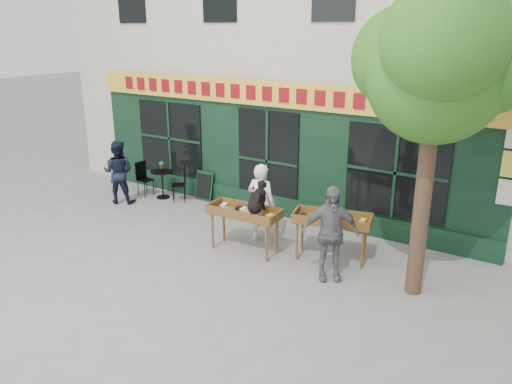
% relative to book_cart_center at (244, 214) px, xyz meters
% --- Properties ---
extents(ground, '(80.00, 80.00, 0.00)m').
position_rel_book_cart_center_xyz_m(ground, '(-0.82, -0.07, -0.82)').
color(ground, slate).
rests_on(ground, ground).
extents(building, '(14.00, 7.26, 10.00)m').
position_rel_book_cart_center_xyz_m(building, '(-0.82, 5.90, 4.15)').
color(building, beige).
rests_on(building, ground).
extents(street_tree, '(3.05, 2.90, 5.60)m').
position_rel_book_cart_center_xyz_m(street_tree, '(3.52, 0.28, 3.29)').
color(street_tree, '#382619').
rests_on(street_tree, ground).
extents(book_cart_center, '(1.54, 0.71, 0.99)m').
position_rel_book_cart_center_xyz_m(book_cart_center, '(0.00, 0.00, 0.00)').
color(book_cart_center, brown).
rests_on(book_cart_center, ground).
extents(dog, '(0.38, 0.62, 0.60)m').
position_rel_book_cart_center_xyz_m(dog, '(0.35, -0.05, 0.47)').
color(dog, black).
rests_on(dog, book_cart_center).
extents(woman, '(0.67, 0.46, 1.76)m').
position_rel_book_cart_center_xyz_m(woman, '(0.00, 0.65, 0.06)').
color(woman, white).
rests_on(woman, ground).
extents(book_cart_right, '(1.60, 0.96, 0.99)m').
position_rel_book_cart_center_xyz_m(book_cart_right, '(1.69, 0.62, 0.00)').
color(book_cart_right, brown).
rests_on(book_cart_right, ground).
extents(man_right, '(1.13, 0.96, 1.82)m').
position_rel_book_cart_center_xyz_m(man_right, '(1.99, -0.13, 0.09)').
color(man_right, '#58585D').
rests_on(man_right, ground).
extents(bistro_table, '(0.60, 0.60, 0.76)m').
position_rel_book_cart_center_xyz_m(bistro_table, '(-3.85, 1.64, -0.28)').
color(bistro_table, black).
rests_on(bistro_table, ground).
extents(bistro_chair_left, '(0.41, 0.40, 0.95)m').
position_rel_book_cart_center_xyz_m(bistro_chair_left, '(-4.48, 1.55, -0.26)').
color(bistro_chair_left, black).
rests_on(bistro_chair_left, ground).
extents(bistro_chair_right, '(0.51, 0.51, 0.95)m').
position_rel_book_cart_center_xyz_m(bistro_chair_right, '(-3.23, 1.75, -0.26)').
color(bistro_chair_right, black).
rests_on(bistro_chair_right, ground).
extents(potted_plant, '(0.16, 0.12, 0.28)m').
position_rel_book_cart_center_xyz_m(potted_plant, '(-3.85, 1.64, 0.08)').
color(potted_plant, gray).
rests_on(potted_plant, bistro_table).
extents(man_left, '(1.02, 0.95, 1.69)m').
position_rel_book_cart_center_xyz_m(man_left, '(-4.55, 0.74, 0.02)').
color(man_left, black).
rests_on(man_left, ground).
extents(chalkboard, '(0.56, 0.20, 0.79)m').
position_rel_book_cart_center_xyz_m(chalkboard, '(-2.77, 2.11, -0.42)').
color(chalkboard, black).
rests_on(chalkboard, ground).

